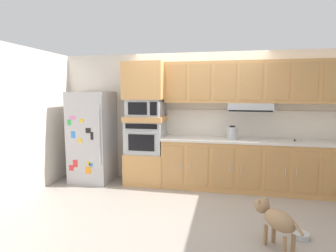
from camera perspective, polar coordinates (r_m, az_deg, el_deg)
name	(u,v)px	position (r m, az deg, el deg)	size (l,w,h in m)	color
ground_plane	(191,201)	(4.67, 4.76, -15.08)	(9.60, 9.60, 0.00)	#9E9389
back_kitchen_wall	(199,118)	(5.46, 6.34, 1.63)	(6.20, 0.12, 2.50)	beige
side_panel_left	(35,121)	(5.46, -25.69, 0.99)	(0.12, 7.10, 2.50)	beige
refrigerator	(92,137)	(5.67, -15.25, -2.14)	(0.76, 0.73, 1.76)	#ADADB2
oven_base_cabinet	(146,168)	(5.46, -4.52, -8.49)	(0.74, 0.62, 0.60)	tan
built_in_oven	(146,137)	(5.33, -4.59, -2.26)	(0.70, 0.62, 0.60)	#A8AAAF
appliance_mid_shelf	(146,119)	(5.29, -4.61, 1.48)	(0.74, 0.62, 0.10)	tan
microwave	(145,108)	(5.28, -4.64, 3.75)	(0.64, 0.54, 0.32)	#A8AAAF
appliance_upper_cabinet	(145,81)	(5.28, -4.69, 9.19)	(0.74, 0.62, 0.68)	tan
lower_cabinet_run	(248,166)	(5.23, 16.10, -7.85)	(3.07, 0.63, 0.88)	tan
countertop_slab	(249,140)	(5.14, 16.27, -2.87)	(3.11, 0.64, 0.04)	beige
backsplash_panel	(248,124)	(5.39, 16.13, 0.47)	(3.11, 0.02, 0.50)	silver
upper_cabinet_with_hood	(250,84)	(5.19, 16.53, 8.34)	(3.07, 0.48, 0.88)	tan
screwdriver	(295,140)	(5.25, 24.65, -2.64)	(0.15, 0.14, 0.03)	black
electric_kettle	(232,133)	(5.05, 13.03, -1.39)	(0.17, 0.17, 0.24)	#A8AAAF
dog	(276,219)	(3.50, 21.19, -17.29)	(0.47, 0.65, 0.51)	#997551
dog_food_bowl	(301,235)	(3.94, 25.58, -19.54)	(0.20, 0.20, 0.06)	#B2B7BC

